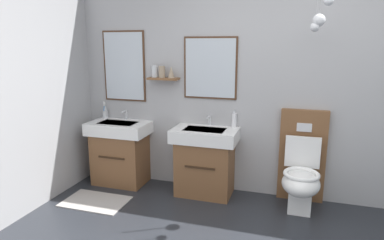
{
  "coord_description": "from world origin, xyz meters",
  "views": [
    {
      "loc": [
        0.13,
        -1.97,
        1.67
      ],
      "look_at": [
        -0.95,
        1.46,
        0.86
      ],
      "focal_mm": 31.82,
      "sensor_mm": 36.0,
      "label": 1
    }
  ],
  "objects_px": {
    "vanity_sink_left": "(121,151)",
    "toothbrush_cup": "(105,114)",
    "toilet": "(301,172)",
    "soap_dispenser": "(234,120)",
    "vanity_sink_right": "(205,160)"
  },
  "relations": [
    {
      "from": "vanity_sink_left",
      "to": "toothbrush_cup",
      "type": "bearing_deg",
      "value": 151.57
    },
    {
      "from": "toilet",
      "to": "soap_dispenser",
      "type": "height_order",
      "value": "toilet"
    },
    {
      "from": "vanity_sink_left",
      "to": "vanity_sink_right",
      "type": "height_order",
      "value": "same"
    },
    {
      "from": "vanity_sink_left",
      "to": "vanity_sink_right",
      "type": "relative_size",
      "value": 1.0
    },
    {
      "from": "toilet",
      "to": "toothbrush_cup",
      "type": "relative_size",
      "value": 4.79
    },
    {
      "from": "vanity_sink_left",
      "to": "soap_dispenser",
      "type": "relative_size",
      "value": 3.9
    },
    {
      "from": "vanity_sink_left",
      "to": "toilet",
      "type": "xyz_separation_m",
      "value": [
        2.09,
        -0.01,
        -0.02
      ]
    },
    {
      "from": "toothbrush_cup",
      "to": "soap_dispenser",
      "type": "bearing_deg",
      "value": 0.37
    },
    {
      "from": "vanity_sink_left",
      "to": "vanity_sink_right",
      "type": "bearing_deg",
      "value": 0.0
    },
    {
      "from": "toothbrush_cup",
      "to": "vanity_sink_left",
      "type": "bearing_deg",
      "value": -28.43
    },
    {
      "from": "toilet",
      "to": "vanity_sink_left",
      "type": "bearing_deg",
      "value": 179.71
    },
    {
      "from": "vanity_sink_right",
      "to": "toilet",
      "type": "xyz_separation_m",
      "value": [
        1.03,
        -0.01,
        -0.02
      ]
    },
    {
      "from": "vanity_sink_left",
      "to": "toothbrush_cup",
      "type": "relative_size",
      "value": 3.63
    },
    {
      "from": "vanity_sink_left",
      "to": "toilet",
      "type": "relative_size",
      "value": 0.76
    },
    {
      "from": "vanity_sink_right",
      "to": "vanity_sink_left",
      "type": "bearing_deg",
      "value": 180.0
    }
  ]
}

